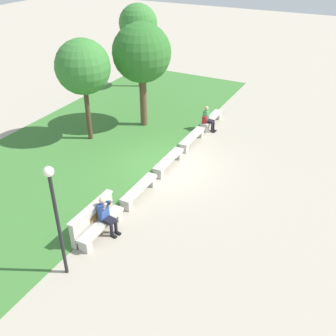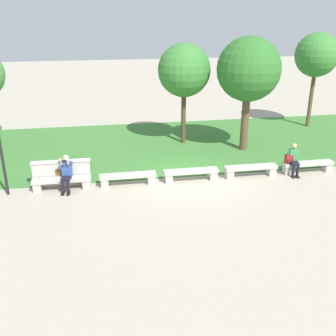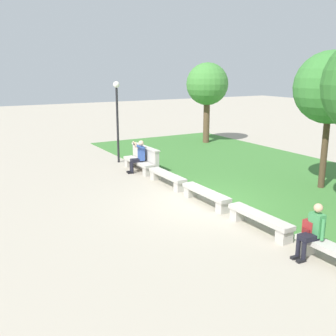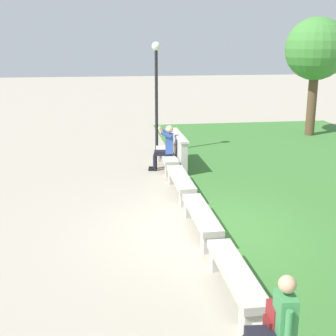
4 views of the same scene
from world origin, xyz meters
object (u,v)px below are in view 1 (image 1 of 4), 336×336
at_px(tree_behind_wall, 83,67).
at_px(lamp_post, 55,207).
at_px(bench_far, 192,138).
at_px(tree_far_back, 138,24).
at_px(bench_near, 139,190).
at_px(bench_end, 211,119).
at_px(tree_left_background, 142,53).
at_px(backpack, 205,119).
at_px(bench_main, 101,227).
at_px(person_photographer, 106,213).
at_px(bench_mid, 169,161).
at_px(person_distant, 208,118).

relative_size(tree_behind_wall, lamp_post, 1.31).
distance_m(bench_far, tree_far_back, 9.23).
distance_m(tree_behind_wall, lamp_post, 8.79).
xyz_separation_m(tree_far_back, lamp_post, (-14.90, -6.34, -1.50)).
distance_m(bench_near, bench_end, 7.25).
distance_m(bench_near, tree_behind_wall, 6.37).
bearing_deg(tree_left_background, bench_far, -104.51).
distance_m(bench_end, tree_behind_wall, 6.98).
relative_size(backpack, tree_behind_wall, 0.09).
relative_size(bench_main, bench_near, 1.00).
bearing_deg(bench_near, lamp_post, -178.94).
relative_size(bench_near, tree_behind_wall, 0.44).
relative_size(bench_end, person_photographer, 1.60).
bearing_deg(bench_mid, tree_far_back, 37.44).
distance_m(bench_mid, person_photographer, 4.65).
xyz_separation_m(backpack, lamp_post, (-10.71, -0.10, 1.77)).
relative_size(bench_main, person_distant, 1.67).
bearing_deg(bench_end, bench_mid, 180.00).
relative_size(bench_mid, tree_far_back, 0.42).
relative_size(bench_near, tree_far_back, 0.42).
bearing_deg(lamp_post, tree_behind_wall, 32.27).
bearing_deg(tree_left_background, person_distant, -73.48).
xyz_separation_m(bench_near, tree_left_background, (5.63, 3.08, 3.38)).
xyz_separation_m(bench_far, person_distant, (1.73, -0.07, 0.37)).
bearing_deg(bench_near, tree_behind_wall, 56.15).
distance_m(backpack, tree_left_background, 4.40).
bearing_deg(bench_main, backpack, 0.13).
bearing_deg(tree_behind_wall, person_photographer, -138.62).
height_order(bench_near, tree_far_back, tree_far_back).
relative_size(bench_mid, person_photographer, 1.60).
distance_m(bench_end, tree_far_back, 7.95).
bearing_deg(tree_left_background, lamp_post, -162.34).
bearing_deg(bench_mid, tree_behind_wall, 81.90).
distance_m(bench_mid, tree_behind_wall, 5.62).
distance_m(person_photographer, tree_left_background, 8.96).
bearing_deg(bench_near, tree_far_back, 30.58).
xyz_separation_m(bench_near, bench_mid, (2.42, 0.00, 0.00)).
xyz_separation_m(bench_near, tree_far_back, (10.60, 6.26, 3.58)).
distance_m(backpack, lamp_post, 10.86).
bearing_deg(tree_far_back, bench_end, -118.10).
relative_size(bench_end, lamp_post, 0.58).
xyz_separation_m(bench_main, backpack, (8.83, 0.02, 0.32)).
bearing_deg(bench_main, tree_far_back, 25.69).
height_order(backpack, tree_far_back, tree_far_back).
bearing_deg(person_distant, bench_end, 5.51).
height_order(bench_mid, tree_behind_wall, tree_behind_wall).
height_order(bench_main, lamp_post, lamp_post).
distance_m(person_distant, tree_left_background, 4.46).
distance_m(bench_end, lamp_post, 11.74).
height_order(person_distant, tree_behind_wall, tree_behind_wall).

